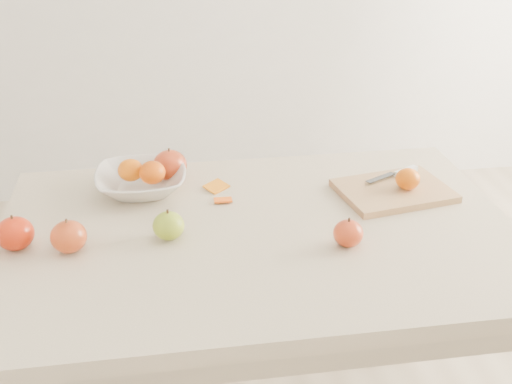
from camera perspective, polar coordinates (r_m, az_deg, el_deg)
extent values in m
cube|color=beige|center=(1.50, 0.30, -3.92)|extent=(1.20, 0.80, 0.04)
cylinder|color=#BCAA8E|center=(2.00, -17.00, -9.29)|extent=(0.06, 0.06, 0.71)
cylinder|color=#BCAA8E|center=(2.11, 13.47, -6.76)|extent=(0.06, 0.06, 0.71)
cube|color=tan|center=(1.68, 12.14, 0.11)|extent=(0.30, 0.24, 0.02)
ellipsoid|color=#D65F07|center=(1.67, 13.34, 1.14)|extent=(0.06, 0.06, 0.05)
imported|color=silver|center=(1.67, -10.17, 0.95)|extent=(0.23, 0.23, 0.06)
ellipsoid|color=orange|center=(1.67, -11.10, 1.93)|extent=(0.07, 0.07, 0.06)
ellipsoid|color=#D74A07|center=(1.65, -9.21, 1.73)|extent=(0.07, 0.07, 0.06)
cube|color=orange|center=(1.68, -3.53, 0.36)|extent=(0.07, 0.07, 0.01)
cube|color=#ED5C10|center=(1.61, -2.95, -0.78)|extent=(0.05, 0.04, 0.01)
cube|color=white|center=(1.76, 13.20, 1.79)|extent=(0.07, 0.05, 0.01)
cube|color=#3C3F44|center=(1.71, 11.02, 1.26)|extent=(0.09, 0.06, 0.00)
ellipsoid|color=#5F8913|center=(1.45, -7.78, -2.98)|extent=(0.07, 0.07, 0.06)
ellipsoid|color=#9A0C04|center=(1.49, -20.65, -3.47)|extent=(0.08, 0.08, 0.07)
ellipsoid|color=maroon|center=(1.72, -7.65, 2.38)|extent=(0.09, 0.09, 0.08)
ellipsoid|color=#A71706|center=(1.43, 8.20, -3.65)|extent=(0.07, 0.07, 0.06)
ellipsoid|color=#A71907|center=(1.45, -16.32, -3.82)|extent=(0.08, 0.08, 0.07)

